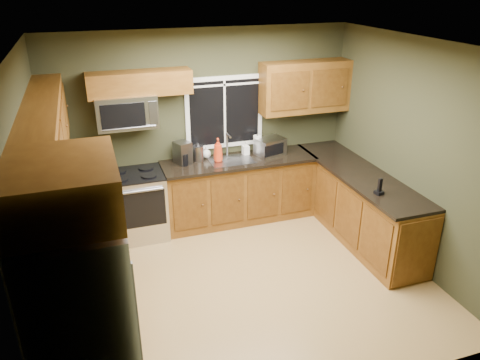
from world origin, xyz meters
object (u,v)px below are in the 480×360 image
range (137,205)px  soap_bottle_b (246,148)px  toaster_oven (270,147)px  paper_towel_roll (257,145)px  coffee_maker (183,154)px  microwave (126,111)px  soap_bottle_a (218,150)px  refrigerator (85,324)px  soap_bottle_c (206,152)px  cordless_phone (379,189)px  kettle (198,152)px

range → soap_bottle_b: bearing=6.1°
soap_bottle_b → toaster_oven: bearing=-18.4°
range → paper_towel_roll: bearing=5.3°
toaster_oven → soap_bottle_b: toaster_oven is taller
range → coffee_maker: bearing=9.5°
range → microwave: bearing=90.0°
microwave → soap_bottle_a: 1.33m
refrigerator → toaster_oven: size_ratio=3.97×
coffee_maker → soap_bottle_b: (0.93, 0.06, -0.04)m
soap_bottle_a → toaster_oven: bearing=1.2°
toaster_oven → soap_bottle_c: (-0.90, 0.17, -0.04)m
soap_bottle_b → cordless_phone: cordless_phone is taller
paper_towel_roll → microwave: bearing=-179.1°
refrigerator → soap_bottle_b: bearing=51.9°
microwave → soap_bottle_c: (1.05, 0.09, -0.71)m
paper_towel_roll → kettle: bearing=-178.6°
toaster_oven → coffee_maker: bearing=177.5°
microwave → paper_towel_roll: bearing=0.9°
paper_towel_roll → cordless_phone: bearing=-63.0°
refrigerator → toaster_oven: 3.88m
coffee_maker → cordless_phone: (1.99, -1.70, -0.08)m
refrigerator → coffee_maker: bearing=64.5°
coffee_maker → soap_bottle_c: size_ratio=1.89×
soap_bottle_a → soap_bottle_b: (0.45, 0.13, -0.07)m
microwave → toaster_oven: size_ratio=1.68×
soap_bottle_c → kettle: bearing=-147.8°
soap_bottle_c → coffee_maker: bearing=-162.2°
microwave → refrigerator: bearing=-103.3°
range → toaster_oven: size_ratio=2.07×
soap_bottle_b → refrigerator: bearing=-128.1°
toaster_oven → cordless_phone: 1.80m
coffee_maker → soap_bottle_b: 0.93m
soap_bottle_a → cordless_phone: soap_bottle_a is taller
refrigerator → range: size_ratio=1.92×
refrigerator → toaster_oven: bearing=47.0°
microwave → soap_bottle_b: 1.76m
paper_towel_roll → soap_bottle_b: size_ratio=1.49×
refrigerator → coffee_maker: size_ratio=5.85×
range → cordless_phone: cordless_phone is taller
kettle → soap_bottle_c: size_ratio=1.65×
refrigerator → cordless_phone: refrigerator is taller
microwave → soap_bottle_c: bearing=5.1°
kettle → soap_bottle_b: size_ratio=1.36×
refrigerator → paper_towel_roll: refrigerator is taller
paper_towel_roll → soap_bottle_b: bearing=177.7°
soap_bottle_b → cordless_phone: (1.06, -1.75, -0.04)m
refrigerator → soap_bottle_c: size_ratio=11.04×
kettle → soap_bottle_b: (0.71, 0.03, -0.02)m
coffee_maker → kettle: coffee_maker is taller
paper_towel_roll → range: bearing=-174.7°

